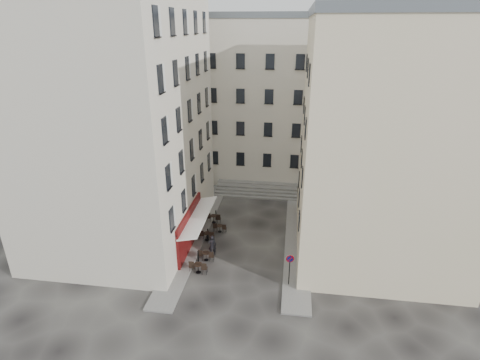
% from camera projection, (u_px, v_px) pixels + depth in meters
% --- Properties ---
extents(ground, '(90.00, 90.00, 0.00)m').
position_uv_depth(ground, '(241.00, 257.00, 30.26)').
color(ground, black).
rests_on(ground, ground).
extents(sidewalk_left, '(2.00, 22.00, 0.12)m').
position_uv_depth(sidewalk_left, '(198.00, 228.00, 34.48)').
color(sidewalk_left, slate).
rests_on(sidewalk_left, ground).
extents(sidewalk_right, '(2.00, 18.00, 0.12)m').
position_uv_depth(sidewalk_right, '(297.00, 241.00, 32.39)').
color(sidewalk_right, slate).
rests_on(sidewalk_right, ground).
extents(building_left, '(12.20, 16.20, 20.60)m').
position_uv_depth(building_left, '(118.00, 119.00, 30.41)').
color(building_left, beige).
rests_on(building_left, ground).
extents(building_right, '(12.20, 14.20, 18.60)m').
position_uv_depth(building_right, '(383.00, 140.00, 28.50)').
color(building_right, beige).
rests_on(building_right, ground).
extents(building_back, '(18.20, 10.20, 18.60)m').
position_uv_depth(building_back, '(255.00, 99.00, 44.17)').
color(building_back, beige).
rests_on(building_back, ground).
extents(cafe_storefront, '(1.74, 7.30, 3.50)m').
position_uv_depth(cafe_storefront, '(191.00, 227.00, 31.02)').
color(cafe_storefront, '#45090A').
rests_on(cafe_storefront, ground).
extents(stone_steps, '(9.00, 3.15, 0.80)m').
position_uv_depth(stone_steps, '(256.00, 190.00, 41.59)').
color(stone_steps, '#625F5C').
rests_on(stone_steps, ground).
extents(bollard_near, '(0.12, 0.12, 0.98)m').
position_uv_depth(bollard_near, '(198.00, 256.00, 29.57)').
color(bollard_near, black).
rests_on(bollard_near, ground).
extents(bollard_mid, '(0.12, 0.12, 0.98)m').
position_uv_depth(bollard_mid, '(208.00, 233.00, 32.77)').
color(bollard_mid, black).
rests_on(bollard_mid, ground).
extents(bollard_far, '(0.12, 0.12, 0.98)m').
position_uv_depth(bollard_far, '(216.00, 215.00, 35.96)').
color(bollard_far, black).
rests_on(bollard_far, ground).
extents(no_parking_sign, '(0.59, 0.14, 2.58)m').
position_uv_depth(no_parking_sign, '(290.00, 264.00, 26.32)').
color(no_parking_sign, black).
rests_on(no_parking_sign, ground).
extents(bistro_table_a, '(1.40, 0.66, 0.99)m').
position_uv_depth(bistro_table_a, '(198.00, 267.00, 28.22)').
color(bistro_table_a, black).
rests_on(bistro_table_a, ground).
extents(bistro_table_b, '(1.29, 0.61, 0.91)m').
position_uv_depth(bistro_table_b, '(206.00, 255.00, 29.73)').
color(bistro_table_b, black).
rests_on(bistro_table_b, ground).
extents(bistro_table_c, '(1.32, 0.62, 0.93)m').
position_uv_depth(bistro_table_c, '(207.00, 236.00, 32.50)').
color(bistro_table_c, black).
rests_on(bistro_table_c, ground).
extents(bistro_table_d, '(1.21, 0.57, 0.85)m').
position_uv_depth(bistro_table_d, '(220.00, 228.00, 33.82)').
color(bistro_table_d, black).
rests_on(bistro_table_d, ground).
extents(bistro_table_e, '(1.39, 0.65, 0.98)m').
position_uv_depth(bistro_table_e, '(214.00, 218.00, 35.38)').
color(bistro_table_e, black).
rests_on(bistro_table_e, ground).
extents(pedestrian, '(0.76, 0.60, 1.81)m').
position_uv_depth(pedestrian, '(212.00, 245.00, 30.25)').
color(pedestrian, black).
rests_on(pedestrian, ground).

